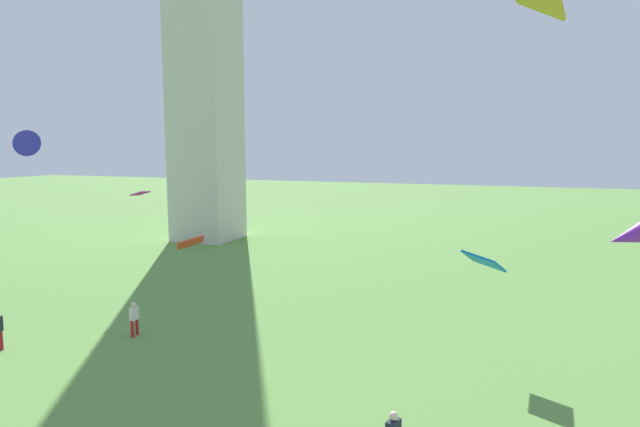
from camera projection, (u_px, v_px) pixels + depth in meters
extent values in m
cylinder|color=red|center=(132.00, 329.00, 23.54)|extent=(0.14, 0.14, 0.75)
cylinder|color=red|center=(137.00, 327.00, 23.87)|extent=(0.14, 0.14, 0.75)
cube|color=silver|center=(134.00, 313.00, 23.62)|extent=(0.27, 0.43, 0.60)
sphere|color=beige|center=(134.00, 305.00, 23.56)|extent=(0.22, 0.22, 0.22)
cylinder|color=red|center=(1.00, 340.00, 22.11)|extent=(0.15, 0.15, 0.83)
sphere|color=beige|center=(394.00, 416.00, 13.63)|extent=(0.24, 0.24, 0.24)
cube|color=red|center=(190.00, 243.00, 21.08)|extent=(1.17, 1.27, 0.65)
cone|color=purple|center=(626.00, 237.00, 22.07)|extent=(1.56, 0.97, 1.33)
cube|color=blue|center=(483.00, 261.00, 21.50)|extent=(1.85, 1.74, 0.83)
cone|color=#302BC0|center=(21.00, 139.00, 26.98)|extent=(2.48, 2.08, 1.72)
cube|color=#D41CA3|center=(140.00, 193.00, 31.15)|extent=(0.91, 1.22, 0.35)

